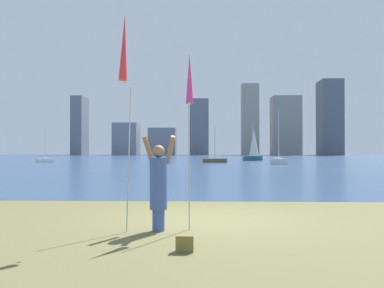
% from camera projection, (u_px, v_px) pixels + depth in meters
% --- Properties ---
extents(ground, '(120.00, 138.00, 0.12)m').
position_uv_depth(ground, '(207.00, 161.00, 60.49)').
color(ground, brown).
extents(person, '(0.70, 0.52, 1.91)m').
position_uv_depth(person, '(159.00, 184.00, 8.31)').
color(person, '#3F59A5').
rests_on(person, ground).
extents(kite_flag_left, '(0.16, 0.92, 4.23)m').
position_uv_depth(kite_flag_left, '(124.00, 52.00, 7.91)').
color(kite_flag_left, '#B2B2B7').
rests_on(kite_flag_left, ground).
extents(kite_flag_right, '(0.16, 0.44, 3.61)m').
position_uv_depth(kite_flag_right, '(190.00, 83.00, 8.57)').
color(kite_flag_right, '#B2B2B7').
rests_on(kite_flag_right, ground).
extents(bag, '(0.28, 0.16, 0.26)m').
position_uv_depth(bag, '(185.00, 244.00, 6.61)').
color(bag, olive).
rests_on(bag, ground).
extents(sailboat_1, '(2.86, 1.76, 5.56)m').
position_uv_depth(sailboat_1, '(254.00, 145.00, 59.62)').
color(sailboat_1, '#2D6084').
rests_on(sailboat_1, ground).
extents(sailboat_2, '(2.96, 0.55, 4.34)m').
position_uv_depth(sailboat_2, '(215.00, 160.00, 50.56)').
color(sailboat_2, brown).
rests_on(sailboat_2, ground).
extents(sailboat_3, '(2.07, 1.69, 4.45)m').
position_uv_depth(sailboat_3, '(45.00, 160.00, 51.98)').
color(sailboat_3, white).
rests_on(sailboat_3, ground).
extents(sailboat_6, '(1.64, 2.30, 5.84)m').
position_uv_depth(sailboat_6, '(279.00, 161.00, 44.81)').
color(sailboat_6, silver).
rests_on(sailboat_6, ground).
extents(skyline_tower_0, '(3.15, 7.27, 16.27)m').
position_uv_depth(skyline_tower_0, '(80.00, 126.00, 116.60)').
color(skyline_tower_0, slate).
rests_on(skyline_tower_0, ground).
extents(skyline_tower_1, '(6.71, 7.88, 8.88)m').
position_uv_depth(skyline_tower_1, '(127.00, 139.00, 116.80)').
color(skyline_tower_1, gray).
rests_on(skyline_tower_1, ground).
extents(skyline_tower_2, '(7.55, 6.06, 7.52)m').
position_uv_depth(skyline_tower_2, '(163.00, 142.00, 116.34)').
color(skyline_tower_2, gray).
rests_on(skyline_tower_2, ground).
extents(skyline_tower_3, '(5.27, 3.27, 15.83)m').
position_uv_depth(skyline_tower_3, '(199.00, 127.00, 117.58)').
color(skyline_tower_3, slate).
rests_on(skyline_tower_3, ground).
extents(skyline_tower_4, '(4.63, 4.39, 19.48)m').
position_uv_depth(skyline_tower_4, '(250.00, 120.00, 114.42)').
color(skyline_tower_4, gray).
rests_on(skyline_tower_4, ground).
extents(skyline_tower_5, '(7.84, 6.77, 16.30)m').
position_uv_depth(skyline_tower_5, '(286.00, 126.00, 116.22)').
color(skyline_tower_5, gray).
rests_on(skyline_tower_5, ground).
extents(skyline_tower_6, '(5.71, 7.98, 20.86)m').
position_uv_depth(skyline_tower_6, '(330.00, 118.00, 116.65)').
color(skyline_tower_6, '#565B66').
rests_on(skyline_tower_6, ground).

